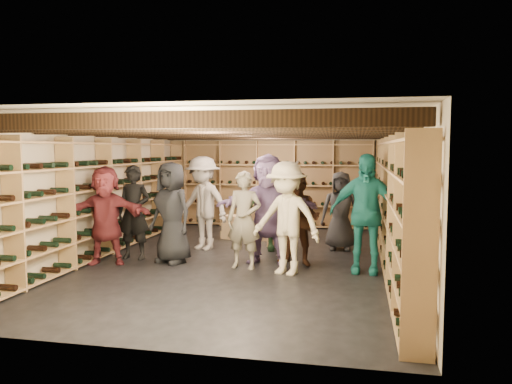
{
  "coord_description": "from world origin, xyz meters",
  "views": [
    {
      "loc": [
        2.01,
        -8.41,
        1.97
      ],
      "look_at": [
        0.24,
        0.2,
        1.19
      ],
      "focal_mm": 35.0,
      "sensor_mm": 36.0,
      "label": 1
    }
  ],
  "objects_px": {
    "crate_stack_right": "(235,227)",
    "person_11": "(268,209)",
    "person_1": "(134,212)",
    "person_5": "(106,215)",
    "person_9": "(203,203)",
    "person_7": "(244,220)",
    "person_3": "(287,218)",
    "person_4": "(365,213)",
    "person_10": "(276,206)",
    "person_12": "(340,211)",
    "person_0": "(171,213)",
    "person_8": "(299,219)",
    "crate_stack_left": "(282,230)",
    "crate_loose": "(269,236)"
  },
  "relations": [
    {
      "from": "crate_stack_right",
      "to": "person_11",
      "type": "height_order",
      "value": "person_11"
    },
    {
      "from": "person_1",
      "to": "person_5",
      "type": "distance_m",
      "value": 0.55
    },
    {
      "from": "person_5",
      "to": "person_9",
      "type": "relative_size",
      "value": 0.93
    },
    {
      "from": "crate_stack_right",
      "to": "person_7",
      "type": "xyz_separation_m",
      "value": [
        0.79,
        -2.55,
        0.54
      ]
    },
    {
      "from": "person_3",
      "to": "person_7",
      "type": "relative_size",
      "value": 1.1
    },
    {
      "from": "person_1",
      "to": "person_3",
      "type": "relative_size",
      "value": 0.95
    },
    {
      "from": "person_3",
      "to": "person_4",
      "type": "distance_m",
      "value": 1.25
    },
    {
      "from": "person_10",
      "to": "person_7",
      "type": "bearing_deg",
      "value": -113.43
    },
    {
      "from": "person_3",
      "to": "person_4",
      "type": "xyz_separation_m",
      "value": [
        1.19,
        0.36,
        0.06
      ]
    },
    {
      "from": "person_10",
      "to": "person_12",
      "type": "height_order",
      "value": "person_10"
    },
    {
      "from": "person_0",
      "to": "person_11",
      "type": "relative_size",
      "value": 0.92
    },
    {
      "from": "person_10",
      "to": "person_4",
      "type": "bearing_deg",
      "value": -54.24
    },
    {
      "from": "person_0",
      "to": "person_3",
      "type": "distance_m",
      "value": 2.08
    },
    {
      "from": "crate_stack_right",
      "to": "person_10",
      "type": "height_order",
      "value": "person_10"
    },
    {
      "from": "person_12",
      "to": "person_9",
      "type": "bearing_deg",
      "value": -170.37
    },
    {
      "from": "person_5",
      "to": "person_12",
      "type": "xyz_separation_m",
      "value": [
        3.86,
        2.02,
        -0.08
      ]
    },
    {
      "from": "person_8",
      "to": "person_11",
      "type": "xyz_separation_m",
      "value": [
        -0.54,
        0.08,
        0.15
      ]
    },
    {
      "from": "person_0",
      "to": "person_5",
      "type": "distance_m",
      "value": 1.11
    },
    {
      "from": "person_4",
      "to": "person_10",
      "type": "relative_size",
      "value": 1.11
    },
    {
      "from": "person_1",
      "to": "person_7",
      "type": "xyz_separation_m",
      "value": [
        2.08,
        -0.29,
        -0.04
      ]
    },
    {
      "from": "crate_stack_left",
      "to": "person_8",
      "type": "xyz_separation_m",
      "value": [
        0.5,
        -1.47,
        0.44
      ]
    },
    {
      "from": "person_3",
      "to": "person_7",
      "type": "xyz_separation_m",
      "value": [
        -0.74,
        0.25,
        -0.08
      ]
    },
    {
      "from": "crate_stack_right",
      "to": "person_10",
      "type": "xyz_separation_m",
      "value": [
        1.07,
        -1.0,
        0.6
      ]
    },
    {
      "from": "person_12",
      "to": "person_4",
      "type": "bearing_deg",
      "value": -76.91
    },
    {
      "from": "person_10",
      "to": "person_3",
      "type": "bearing_deg",
      "value": -88.96
    },
    {
      "from": "person_3",
      "to": "person_9",
      "type": "xyz_separation_m",
      "value": [
        -1.87,
        1.59,
        0.02
      ]
    },
    {
      "from": "crate_stack_right",
      "to": "person_7",
      "type": "distance_m",
      "value": 2.72
    },
    {
      "from": "person_1",
      "to": "person_8",
      "type": "distance_m",
      "value": 2.93
    },
    {
      "from": "person_11",
      "to": "person_12",
      "type": "xyz_separation_m",
      "value": [
        1.18,
        1.39,
        -0.18
      ]
    },
    {
      "from": "person_1",
      "to": "person_12",
      "type": "distance_m",
      "value": 3.89
    },
    {
      "from": "person_3",
      "to": "person_8",
      "type": "height_order",
      "value": "person_3"
    },
    {
      "from": "crate_loose",
      "to": "person_5",
      "type": "bearing_deg",
      "value": -130.67
    },
    {
      "from": "crate_loose",
      "to": "person_1",
      "type": "bearing_deg",
      "value": -132.11
    },
    {
      "from": "crate_stack_left",
      "to": "person_9",
      "type": "distance_m",
      "value": 1.67
    },
    {
      "from": "person_9",
      "to": "person_10",
      "type": "distance_m",
      "value": 1.43
    },
    {
      "from": "crate_stack_left",
      "to": "person_11",
      "type": "relative_size",
      "value": 0.36
    },
    {
      "from": "crate_stack_right",
      "to": "person_9",
      "type": "distance_m",
      "value": 1.41
    },
    {
      "from": "person_8",
      "to": "person_12",
      "type": "relative_size",
      "value": 1.03
    },
    {
      "from": "crate_stack_left",
      "to": "person_8",
      "type": "relative_size",
      "value": 0.43
    },
    {
      "from": "person_5",
      "to": "person_7",
      "type": "relative_size",
      "value": 1.05
    },
    {
      "from": "person_4",
      "to": "person_5",
      "type": "bearing_deg",
      "value": -171.57
    },
    {
      "from": "person_1",
      "to": "person_5",
      "type": "bearing_deg",
      "value": -121.36
    },
    {
      "from": "person_12",
      "to": "person_7",
      "type": "bearing_deg",
      "value": -130.13
    },
    {
      "from": "crate_stack_right",
      "to": "person_11",
      "type": "xyz_separation_m",
      "value": [
        1.1,
        -2.09,
        0.68
      ]
    },
    {
      "from": "person_5",
      "to": "person_8",
      "type": "height_order",
      "value": "person_5"
    },
    {
      "from": "person_3",
      "to": "person_0",
      "type": "bearing_deg",
      "value": -171.05
    },
    {
      "from": "person_1",
      "to": "person_10",
      "type": "relative_size",
      "value": 0.98
    },
    {
      "from": "person_1",
      "to": "person_9",
      "type": "xyz_separation_m",
      "value": [
        0.94,
        1.05,
        0.07
      ]
    },
    {
      "from": "crate_stack_left",
      "to": "person_1",
      "type": "height_order",
      "value": "person_1"
    },
    {
      "from": "person_1",
      "to": "person_7",
      "type": "height_order",
      "value": "person_1"
    }
  ]
}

